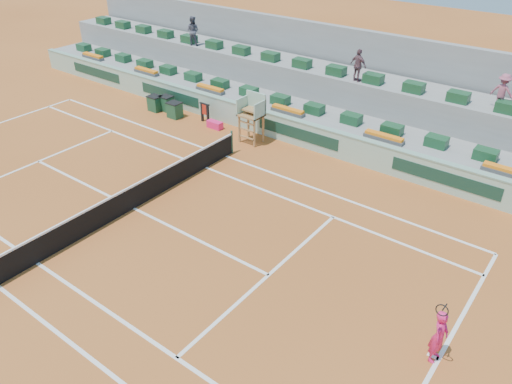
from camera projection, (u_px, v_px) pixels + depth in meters
ground at (134, 208)px, 19.15m from camera, size 90.00×90.00×0.00m
seating_tier_lower at (290, 110)px, 26.11m from camera, size 36.00×4.00×1.20m
seating_tier_upper at (307, 88)px, 26.84m from camera, size 36.00×2.40×2.60m
stadium_back_wall at (323, 65)px, 27.45m from camera, size 36.00×0.40×4.40m
player_bag at (215, 125)px, 25.46m from camera, size 0.84×0.37×0.37m
spectator_left at (193, 31)px, 28.99m from camera, size 0.95×0.84×1.65m
spectator_mid at (358, 65)px, 23.50m from camera, size 0.96×0.57×1.54m
spectator_right at (502, 91)px, 20.58m from camera, size 1.04×0.70×1.49m
court_lines at (134, 208)px, 19.15m from camera, size 23.89×11.09×0.01m
tennis_net at (132, 197)px, 18.87m from camera, size 0.10×11.97×1.10m
advertising_hoarding at (265, 123)px, 24.58m from camera, size 36.00×0.34×1.26m
umpire_chair at (252, 111)px, 23.44m from camera, size 1.10×0.90×2.40m
seat_row_lower at (280, 100)px, 25.07m from camera, size 32.90×0.60×0.44m
seat_row_upper at (302, 63)px, 25.64m from camera, size 32.90×0.60×0.44m
flower_planters at (247, 99)px, 25.35m from camera, size 26.80×0.36×0.28m
drink_cooler_a at (175, 110)px, 26.54m from camera, size 0.73×0.63×0.84m
drink_cooler_b at (167, 103)px, 27.36m from camera, size 0.70×0.60×0.84m
drink_cooler_c at (155, 103)px, 27.37m from camera, size 0.73×0.63×0.84m
towel_rack at (205, 111)px, 25.92m from camera, size 0.64×0.11×1.03m
tennis_player at (439, 336)px, 12.63m from camera, size 0.40×0.86×2.28m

